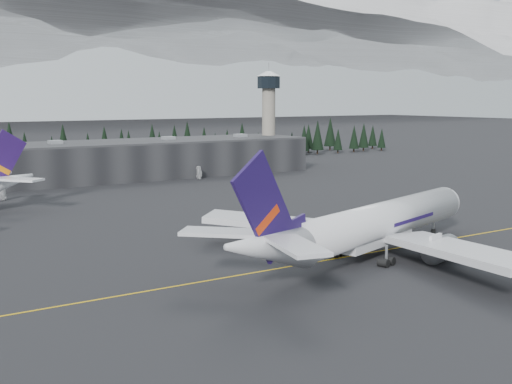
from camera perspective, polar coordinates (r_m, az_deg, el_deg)
ground at (r=111.30m, az=5.58°, el=-5.85°), size 1400.00×1400.00×0.00m
taxiline at (r=109.79m, az=6.23°, el=-6.06°), size 400.00×0.40×0.02m
terminal at (r=221.09m, az=-14.84°, el=2.64°), size 160.00×30.00×12.60m
control_tower at (r=255.71m, az=1.14°, el=7.49°), size 10.00×10.00×37.70m
treeline at (r=256.35m, az=-17.39°, el=3.55°), size 360.00×20.00×15.00m
jet_main at (r=110.06m, az=9.73°, el=-3.03°), size 67.70×61.21×20.39m
gse_vehicle_a at (r=184.82m, az=-21.65°, el=-0.52°), size 2.85×4.86×1.27m
gse_vehicle_b at (r=217.97m, az=-5.04°, el=1.34°), size 4.72×2.31×1.55m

